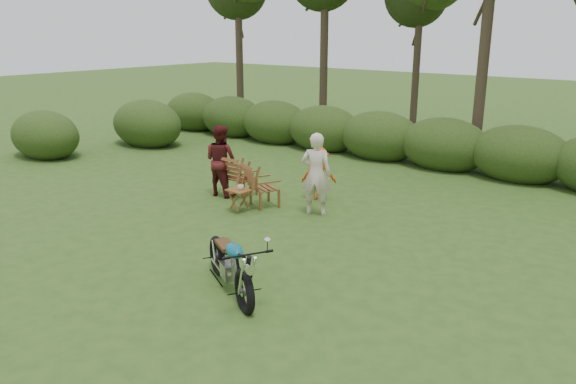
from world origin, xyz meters
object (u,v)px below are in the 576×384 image
Objects in this scene: side_table at (239,201)px; adult_a at (316,214)px; child at (318,199)px; motorcycle at (231,289)px; adult_b at (222,195)px; lawn_chair_left at (242,195)px; cup at (241,187)px; lawn_chair_right at (265,206)px.

side_table is 0.28× the size of adult_a.
child reaches higher than side_table.
adult_b reaches higher than motorcycle.
cup is (0.81, -0.91, 0.54)m from lawn_chair_left.
cup is 0.08× the size of adult_b.
side_table is 0.30m from cup.
adult_a is 1.43× the size of child.
child is (0.77, 1.74, -0.54)m from cup.
adult_a is 2.53m from adult_b.
side_table is 1.63m from adult_a.
child is (-1.58, 4.54, 0.00)m from motorcycle.
adult_b is (-1.33, 0.03, 0.00)m from lawn_chair_right.
child reaches higher than cup.
cup is (-0.13, -0.61, 0.54)m from lawn_chair_right.
cup is (-2.35, 2.80, 0.54)m from motorcycle.
child is (1.97, 1.10, 0.00)m from adult_b.
child is at bearing 65.61° from side_table.
adult_a is (1.36, 0.87, -0.24)m from side_table.
motorcycle is 1.57× the size of child.
cup is 1.98m from child.
lawn_chair_right is 0.56× the size of adult_a.
side_table is at bearing 129.56° from lawn_chair_left.
cup is at bearing 10.32° from adult_a.
cup is 0.11× the size of child.
lawn_chair_right is 1.30m from child.
side_table is at bearing 100.48° from lawn_chair_right.
motorcycle is 1.97× the size of lawn_chair_right.
child is (0.64, 1.13, 0.00)m from lawn_chair_right.
lawn_chair_right is 0.58× the size of adult_b.
adult_a reaches higher than side_table.
motorcycle is 1.99× the size of lawn_chair_left.
motorcycle is at bearing 147.79° from lawn_chair_right.
lawn_chair_right is (-2.23, 3.41, 0.00)m from motorcycle.
cup is at bearing 102.80° from lawn_chair_right.
adult_b reaches higher than child.
motorcycle is 3.66m from side_table.
lawn_chair_right is 7.26× the size of cup.
child is at bearing -94.93° from lawn_chair_right.
adult_a is 1.05× the size of adult_b.
motorcycle is 3.78m from adult_a.
adult_a is 1.06m from child.
adult_a reaches higher than lawn_chair_right.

